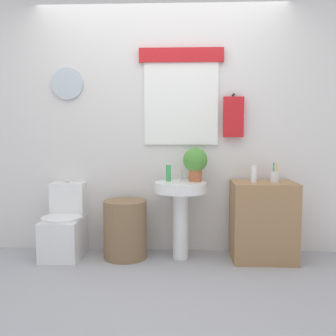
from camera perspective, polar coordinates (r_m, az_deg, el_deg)
ground_plane at (r=2.94m, az=-2.32°, el=-19.11°), size 8.00×8.00×0.00m
back_wall at (r=3.82m, az=-0.93°, el=6.72°), size 4.40×0.18×2.60m
toilet at (r=3.86m, az=-15.65°, el=-8.91°), size 0.38×0.51×0.74m
laundry_hamper at (r=3.68m, az=-6.63°, el=-9.36°), size 0.42×0.42×0.57m
pedestal_sink at (r=3.58m, az=1.97°, el=-5.16°), size 0.50×0.50×0.75m
faucet at (r=3.66m, az=2.00°, el=-1.14°), size 0.03×0.03×0.10m
wooden_cabinet at (r=3.70m, az=14.46°, el=-7.93°), size 0.59×0.44×0.76m
soap_bottle at (r=3.59m, az=0.08°, el=-0.80°), size 0.05×0.05×0.16m
potted_plant at (r=3.59m, az=4.23°, el=0.95°), size 0.24×0.24×0.33m
lotion_bottle at (r=3.56m, az=13.13°, el=-0.90°), size 0.05×0.05×0.16m
toothbrush_cup at (r=3.67m, az=16.14°, el=-1.23°), size 0.08×0.08×0.19m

